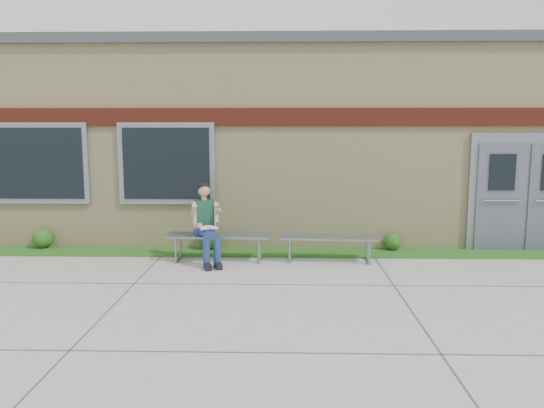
{
  "coord_description": "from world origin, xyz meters",
  "views": [
    {
      "loc": [
        -0.67,
        -7.39,
        2.38
      ],
      "look_at": [
        -0.9,
        1.7,
        1.09
      ],
      "focal_mm": 35.0,
      "sensor_mm": 36.0,
      "label": 1
    }
  ],
  "objects": [
    {
      "name": "shrub_mid",
      "position": [
        -2.16,
        2.85,
        0.25
      ],
      "size": [
        0.46,
        0.46,
        0.46
      ],
      "primitive_type": "sphere",
      "color": "#1C4B14",
      "rests_on": "grass_strip"
    },
    {
      "name": "bench_right",
      "position": [
        0.12,
        2.0,
        0.35
      ],
      "size": [
        1.78,
        0.59,
        0.46
      ],
      "rotation": [
        0.0,
        0.0,
        -0.06
      ],
      "color": "slate",
      "rests_on": "ground"
    },
    {
      "name": "shrub_west",
      "position": [
        -5.51,
        2.85,
        0.21
      ],
      "size": [
        0.39,
        0.39,
        0.39
      ],
      "primitive_type": "sphere",
      "color": "#1C4B14",
      "rests_on": "grass_strip"
    },
    {
      "name": "bench_left",
      "position": [
        -1.88,
        2.0,
        0.37
      ],
      "size": [
        1.85,
        0.52,
        0.48
      ],
      "rotation": [
        0.0,
        0.0,
        -0.0
      ],
      "color": "slate",
      "rests_on": "ground"
    },
    {
      "name": "grass_strip",
      "position": [
        0.0,
        2.6,
        0.01
      ],
      "size": [
        16.0,
        0.8,
        0.02
      ],
      "primitive_type": "cube",
      "color": "#1C4B14",
      "rests_on": "ground"
    },
    {
      "name": "shrub_east",
      "position": [
        1.44,
        2.85,
        0.19
      ],
      "size": [
        0.33,
        0.33,
        0.33
      ],
      "primitive_type": "sphere",
      "color": "#1C4B14",
      "rests_on": "grass_strip"
    },
    {
      "name": "ground",
      "position": [
        0.0,
        0.0,
        0.0
      ],
      "size": [
        80.0,
        80.0,
        0.0
      ],
      "primitive_type": "plane",
      "color": "#9E9E99",
      "rests_on": "ground"
    },
    {
      "name": "girl",
      "position": [
        -2.06,
        1.8,
        0.74
      ],
      "size": [
        0.64,
        0.89,
        1.43
      ],
      "rotation": [
        0.0,
        0.0,
        0.35
      ],
      "color": "navy",
      "rests_on": "ground"
    },
    {
      "name": "school_building",
      "position": [
        -0.0,
        5.99,
        2.1
      ],
      "size": [
        16.2,
        6.22,
        4.2
      ],
      "color": "beige",
      "rests_on": "ground"
    }
  ]
}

